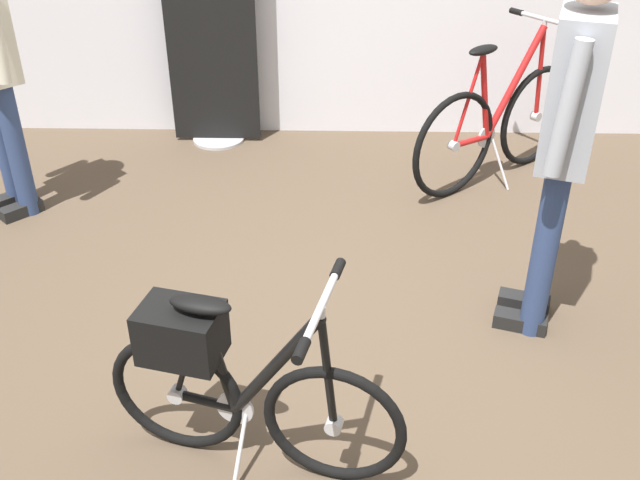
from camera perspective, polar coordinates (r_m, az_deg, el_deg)
The scene contains 5 objects.
ground_plane at distance 3.30m, azimuth 2.55°, elevation -9.45°, with size 8.06×8.06×0.00m, color brown.
floor_banner_stand at distance 5.13m, azimuth -8.34°, elevation 14.81°, with size 0.60×0.36×1.58m.
folding_bike_foreground at distance 2.67m, azimuth -6.79°, elevation -10.61°, with size 1.09×0.52×0.78m.
display_bike_left at distance 4.76m, azimuth 13.43°, elevation 8.63°, with size 1.13×0.91×0.98m.
visitor_browsing at distance 3.20m, azimuth 18.37°, elevation 8.04°, with size 0.34×0.51×1.68m.
Camera 1 is at (-0.09, -2.48, 2.17)m, focal length 41.75 mm.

